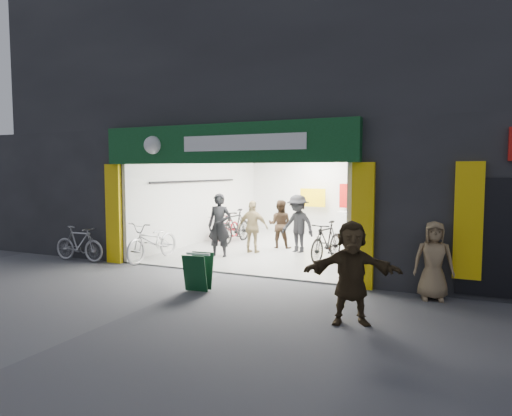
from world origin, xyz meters
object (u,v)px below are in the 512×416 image
Objects in this scene: bike_right_front at (327,241)px; parked_bike at (79,244)px; bike_left_front at (153,241)px; pedestrian_near at (434,261)px; sandwich_board at (198,271)px.

parked_bike is (-6.06, -2.75, -0.06)m from bike_right_front.
bike_left_front is at bearing -65.57° from parked_bike.
pedestrian_near is at bearing -92.72° from parked_bike.
pedestrian_near is 4.55m from sandwich_board.
pedestrian_near is 1.97× the size of sandwich_board.
pedestrian_near is at bearing -5.83° from bike_left_front.
pedestrian_near is (8.89, -0.00, 0.27)m from parked_bike.
sandwich_board is (2.79, -2.22, -0.12)m from bike_left_front.
bike_right_front is at bearing 126.03° from pedestrian_near.
bike_right_front is 1.13× the size of parked_bike.
parked_bike is 2.09× the size of sandwich_board.
bike_right_front is 4.35m from sandwich_board.
parked_bike reaches higher than sandwich_board.
bike_left_front reaches higher than parked_bike.
pedestrian_near is at bearing -33.73° from bike_right_front.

